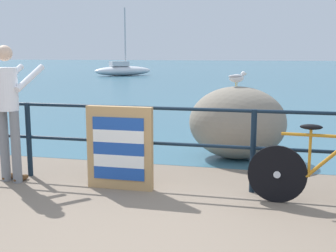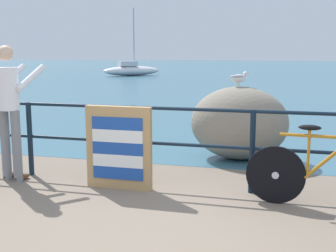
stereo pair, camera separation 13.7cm
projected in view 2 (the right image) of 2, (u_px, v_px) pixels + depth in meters
name	position (u px, v px, depth m)	size (l,w,h in m)	color
ground_plane	(262.00, 86.00, 23.01)	(120.00, 120.00, 0.10)	#756656
sea_surface	(274.00, 68.00, 49.31)	(120.00, 90.00, 0.01)	#38667A
promenade_railing	(191.00, 138.00, 5.37)	(7.62, 0.07, 1.02)	black
person_at_railing	(10.00, 107.00, 5.64)	(0.53, 0.67, 1.78)	slate
folded_deckchair_stack	(119.00, 148.00, 5.37)	(0.84, 0.10, 1.04)	tan
breakwater_boulder_main	(239.00, 123.00, 6.89)	(1.55, 1.18, 1.16)	gray
seagull	(239.00, 77.00, 6.83)	(0.32, 0.25, 0.23)	gold
sailboat	(131.00, 70.00, 31.97)	(4.19, 3.85, 4.90)	white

